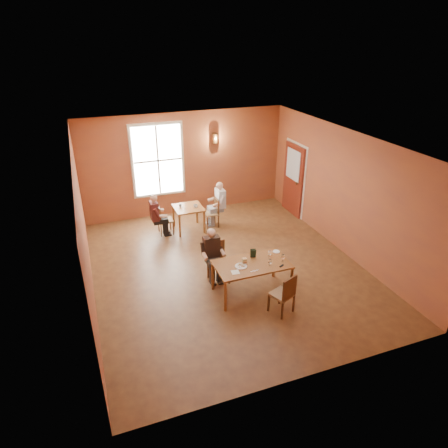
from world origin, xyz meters
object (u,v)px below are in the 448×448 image
object	(u,v)px
main_table	(251,278)
diner_maroon	(164,214)
chair_diner_main	(218,263)
chair_empty	(282,293)
diner_main	(219,259)
chair_diner_white	(211,213)
diner_white	(212,206)
second_table	(189,218)
chair_diner_maroon	(165,219)

from	to	relation	value
main_table	diner_maroon	xyz separation A→B (m)	(-1.11, 3.33, 0.22)
chair_diner_main	diner_maroon	distance (m)	2.75
chair_empty	diner_maroon	world-z (taller)	diner_maroon
diner_main	chair_diner_white	bearing A→B (deg)	-104.99
chair_empty	chair_diner_white	bearing A→B (deg)	68.02
diner_white	diner_main	bearing A→B (deg)	164.42
diner_main	diner_white	bearing A→B (deg)	-105.58
second_table	diner_white	xyz separation A→B (m)	(0.68, 0.00, 0.27)
diner_main	diner_maroon	xyz separation A→B (m)	(-0.61, 2.71, -0.00)
diner_white	chair_diner_main	bearing A→B (deg)	164.26
chair_diner_maroon	diner_maroon	distance (m)	0.17
main_table	second_table	xyz separation A→B (m)	(-0.43, 3.33, -0.02)
diner_main	second_table	world-z (taller)	diner_main
diner_white	diner_maroon	bearing A→B (deg)	90.00
chair_diner_white	diner_maroon	size ratio (longest dim) A/B	0.71
chair_empty	chair_diner_maroon	world-z (taller)	chair_empty
chair_empty	chair_diner_maroon	size ratio (longest dim) A/B	1.04
main_table	diner_main	size ratio (longest dim) A/B	1.32
main_table	diner_main	xyz separation A→B (m)	(-0.50, 0.62, 0.22)
diner_white	chair_diner_white	bearing A→B (deg)	90.00
main_table	chair_diner_main	bearing A→B (deg)	127.57
chair_diner_white	diner_white	bearing A→B (deg)	-90.00
diner_white	chair_diner_maroon	xyz separation A→B (m)	(-1.33, 0.00, -0.19)
diner_main	chair_diner_maroon	xyz separation A→B (m)	(-0.58, 2.71, -0.17)
diner_main	chair_diner_white	distance (m)	2.81
main_table	chair_diner_white	bearing A→B (deg)	86.14
diner_main	chair_diner_maroon	bearing A→B (deg)	-77.99
chair_diner_white	main_table	bearing A→B (deg)	176.14
chair_empty	main_table	bearing A→B (deg)	87.63
main_table	chair_diner_white	distance (m)	3.33
second_table	chair_diner_main	bearing A→B (deg)	-91.59
chair_empty	second_table	world-z (taller)	chair_empty
main_table	second_table	size ratio (longest dim) A/B	1.99
diner_main	chair_empty	size ratio (longest dim) A/B	1.35
chair_empty	chair_diner_white	size ratio (longest dim) A/B	1.05
chair_empty	chair_diner_main	bearing A→B (deg)	96.02
chair_diner_maroon	diner_maroon	bearing A→B (deg)	-90.00
diner_main	second_table	bearing A→B (deg)	-91.57
chair_diner_main	second_table	distance (m)	2.68
chair_empty	chair_diner_white	xyz separation A→B (m)	(-0.07, 4.11, -0.02)
second_table	diner_maroon	size ratio (longest dim) A/B	0.66
main_table	chair_diner_white	xyz separation A→B (m)	(0.22, 3.33, 0.05)
second_table	chair_diner_maroon	size ratio (longest dim) A/B	0.93
chair_empty	second_table	size ratio (longest dim) A/B	1.12
chair_diner_main	chair_diner_white	bearing A→B (deg)	-105.15
diner_main	diner_white	xyz separation A→B (m)	(0.75, 2.71, 0.02)
main_table	chair_diner_maroon	bearing A→B (deg)	107.93
second_table	chair_diner_maroon	xyz separation A→B (m)	(-0.65, 0.00, 0.07)
main_table	diner_maroon	distance (m)	3.51
diner_main	chair_diner_maroon	world-z (taller)	diner_main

